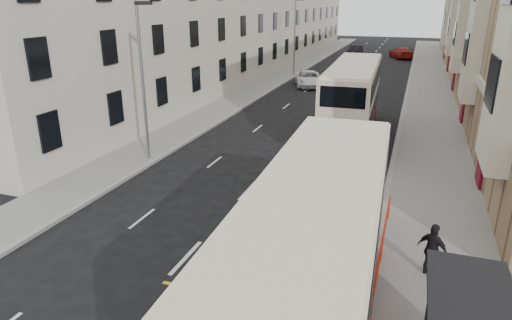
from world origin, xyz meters
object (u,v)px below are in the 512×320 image
at_px(double_decker_rear, 352,101).
at_px(car_silver, 345,59).
at_px(street_lamp_far, 295,33).
at_px(car_dark, 355,50).
at_px(street_lamp_near, 143,75).
at_px(double_decker_front, 312,278).
at_px(white_van, 309,79).
at_px(car_red, 401,53).
at_px(pedestrian_far, 433,250).

bearing_deg(double_decker_rear, car_silver, 96.97).
xyz_separation_m(street_lamp_far, double_decker_rear, (9.50, -22.06, -2.29)).
relative_size(street_lamp_far, car_dark, 1.89).
distance_m(street_lamp_near, car_silver, 40.68).
xyz_separation_m(car_silver, car_dark, (-0.35, 11.92, -0.02)).
height_order(street_lamp_far, double_decker_front, street_lamp_far).
distance_m(white_van, car_red, 26.60).
distance_m(street_lamp_far, white_van, 7.63).
xyz_separation_m(double_decker_front, car_dark, (-7.59, 63.41, -1.68)).
xyz_separation_m(white_van, car_silver, (1.06, 16.09, -0.01)).
distance_m(street_lamp_far, car_red, 22.68).
distance_m(street_lamp_far, double_decker_front, 42.81).
relative_size(white_van, car_silver, 1.24).
height_order(pedestrian_far, car_red, pedestrian_far).
height_order(double_decker_front, white_van, double_decker_front).
bearing_deg(car_silver, street_lamp_near, -89.52).
xyz_separation_m(pedestrian_far, car_red, (-3.57, 56.26, -0.22)).
distance_m(street_lamp_far, car_silver, 11.74).
xyz_separation_m(white_van, car_red, (7.51, 25.52, 0.07)).
bearing_deg(white_van, street_lamp_near, -115.06).
bearing_deg(car_silver, car_red, 61.95).
height_order(double_decker_front, car_red, double_decker_front).
relative_size(pedestrian_far, car_dark, 0.41).
height_order(street_lamp_near, car_silver, street_lamp_near).
bearing_deg(double_decker_rear, pedestrian_far, -74.89).
bearing_deg(white_van, street_lamp_far, 99.62).
bearing_deg(street_lamp_near, car_dark, 85.90).
distance_m(double_decker_front, pedestrian_far, 5.60).
bearing_deg(double_decker_front, white_van, 101.06).
xyz_separation_m(pedestrian_far, car_silver, (-10.01, 46.83, -0.30)).
bearing_deg(double_decker_rear, double_decker_front, -87.05).
height_order(street_lamp_near, double_decker_rear, street_lamp_near).
bearing_deg(car_silver, street_lamp_far, -105.43).
relative_size(street_lamp_near, car_dark, 1.89).
distance_m(pedestrian_far, car_silver, 47.89).
height_order(car_silver, car_red, car_red).
relative_size(car_dark, car_red, 0.77).
xyz_separation_m(street_lamp_near, street_lamp_far, (0.00, 30.00, 0.00)).
relative_size(street_lamp_far, car_silver, 1.90).
distance_m(pedestrian_far, car_dark, 59.65).
xyz_separation_m(street_lamp_near, double_decker_front, (11.33, -11.22, -2.26)).
xyz_separation_m(street_lamp_near, double_decker_rear, (9.50, 7.94, -2.29)).
xyz_separation_m(double_decker_rear, car_red, (1.04, 41.77, -1.55)).
bearing_deg(car_dark, pedestrian_far, -74.54).
bearing_deg(double_decker_rear, car_red, 86.06).
bearing_deg(street_lamp_near, car_red, 78.04).
bearing_deg(car_dark, white_van, -86.01).
xyz_separation_m(street_lamp_near, car_red, (10.53, 49.71, -3.84)).
bearing_deg(double_decker_rear, street_lamp_far, 110.77).
relative_size(white_van, car_dark, 1.24).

